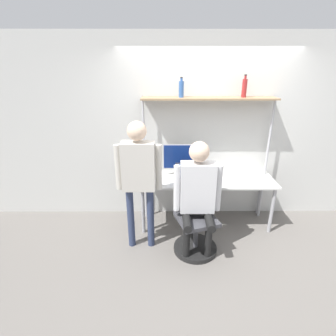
{
  "coord_description": "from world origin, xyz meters",
  "views": [
    {
      "loc": [
        -0.57,
        -3.12,
        2.28
      ],
      "look_at": [
        -0.56,
        -0.12,
        1.08
      ],
      "focal_mm": 28.0,
      "sensor_mm": 36.0,
      "label": 1
    }
  ],
  "objects_px": {
    "laptop": "(188,176)",
    "office_chair": "(195,229)",
    "monitor": "(182,159)",
    "bottle_blue": "(181,89)",
    "cell_phone": "(208,182)",
    "person_seated": "(198,190)",
    "person_standing": "(139,171)",
    "bottle_red": "(244,88)"
  },
  "relations": [
    {
      "from": "office_chair",
      "to": "person_standing",
      "type": "xyz_separation_m",
      "value": [
        -0.7,
        0.08,
        0.78
      ]
    },
    {
      "from": "bottle_blue",
      "to": "monitor",
      "type": "bearing_deg",
      "value": -53.63
    },
    {
      "from": "monitor",
      "to": "laptop",
      "type": "distance_m",
      "value": 0.28
    },
    {
      "from": "monitor",
      "to": "laptop",
      "type": "xyz_separation_m",
      "value": [
        0.07,
        -0.18,
        -0.19
      ]
    },
    {
      "from": "monitor",
      "to": "person_standing",
      "type": "relative_size",
      "value": 0.33
    },
    {
      "from": "person_standing",
      "to": "bottle_red",
      "type": "distance_m",
      "value": 1.8
    },
    {
      "from": "office_chair",
      "to": "monitor",
      "type": "bearing_deg",
      "value": 100.02
    },
    {
      "from": "bottle_blue",
      "to": "cell_phone",
      "type": "bearing_deg",
      "value": -38.74
    },
    {
      "from": "person_standing",
      "to": "bottle_blue",
      "type": "height_order",
      "value": "bottle_blue"
    },
    {
      "from": "bottle_blue",
      "to": "bottle_red",
      "type": "xyz_separation_m",
      "value": [
        0.84,
        -0.0,
        0.01
      ]
    },
    {
      "from": "person_seated",
      "to": "bottle_blue",
      "type": "relative_size",
      "value": 5.65
    },
    {
      "from": "person_standing",
      "to": "bottle_blue",
      "type": "relative_size",
      "value": 6.49
    },
    {
      "from": "laptop",
      "to": "person_standing",
      "type": "relative_size",
      "value": 0.21
    },
    {
      "from": "laptop",
      "to": "office_chair",
      "type": "height_order",
      "value": "laptop"
    },
    {
      "from": "monitor",
      "to": "person_seated",
      "type": "xyz_separation_m",
      "value": [
        0.15,
        -0.79,
        -0.11
      ]
    },
    {
      "from": "bottle_blue",
      "to": "bottle_red",
      "type": "relative_size",
      "value": 0.89
    },
    {
      "from": "monitor",
      "to": "bottle_blue",
      "type": "xyz_separation_m",
      "value": [
        -0.03,
        0.04,
        0.98
      ]
    },
    {
      "from": "cell_phone",
      "to": "bottle_red",
      "type": "distance_m",
      "value": 1.36
    },
    {
      "from": "office_chair",
      "to": "person_seated",
      "type": "relative_size",
      "value": 0.65
    },
    {
      "from": "bottle_red",
      "to": "cell_phone",
      "type": "bearing_deg",
      "value": -146.13
    },
    {
      "from": "office_chair",
      "to": "laptop",
      "type": "bearing_deg",
      "value": 96.21
    },
    {
      "from": "monitor",
      "to": "person_seated",
      "type": "height_order",
      "value": "person_seated"
    },
    {
      "from": "person_standing",
      "to": "bottle_red",
      "type": "xyz_separation_m",
      "value": [
        1.38,
        0.72,
        0.9
      ]
    },
    {
      "from": "cell_phone",
      "to": "bottle_red",
      "type": "height_order",
      "value": "bottle_red"
    },
    {
      "from": "laptop",
      "to": "person_standing",
      "type": "bearing_deg",
      "value": -142.32
    },
    {
      "from": "laptop",
      "to": "person_seated",
      "type": "height_order",
      "value": "person_seated"
    },
    {
      "from": "monitor",
      "to": "laptop",
      "type": "relative_size",
      "value": 1.61
    },
    {
      "from": "laptop",
      "to": "office_chair",
      "type": "bearing_deg",
      "value": -83.79
    },
    {
      "from": "cell_phone",
      "to": "person_standing",
      "type": "distance_m",
      "value": 1.06
    },
    {
      "from": "monitor",
      "to": "office_chair",
      "type": "bearing_deg",
      "value": -79.98
    },
    {
      "from": "office_chair",
      "to": "bottle_red",
      "type": "height_order",
      "value": "bottle_red"
    },
    {
      "from": "monitor",
      "to": "laptop",
      "type": "height_order",
      "value": "monitor"
    },
    {
      "from": "cell_phone",
      "to": "office_chair",
      "type": "relative_size",
      "value": 0.16
    },
    {
      "from": "laptop",
      "to": "bottle_red",
      "type": "relative_size",
      "value": 1.18
    },
    {
      "from": "monitor",
      "to": "bottle_blue",
      "type": "distance_m",
      "value": 0.98
    },
    {
      "from": "cell_phone",
      "to": "person_seated",
      "type": "bearing_deg",
      "value": -111.7
    },
    {
      "from": "monitor",
      "to": "office_chair",
      "type": "relative_size",
      "value": 0.59
    },
    {
      "from": "person_standing",
      "to": "bottle_blue",
      "type": "xyz_separation_m",
      "value": [
        0.54,
        0.72,
        0.89
      ]
    },
    {
      "from": "monitor",
      "to": "bottle_red",
      "type": "height_order",
      "value": "bottle_red"
    },
    {
      "from": "cell_phone",
      "to": "person_standing",
      "type": "height_order",
      "value": "person_standing"
    },
    {
      "from": "laptop",
      "to": "person_seated",
      "type": "bearing_deg",
      "value": -83.05
    },
    {
      "from": "bottle_blue",
      "to": "laptop",
      "type": "bearing_deg",
      "value": -65.91
    }
  ]
}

